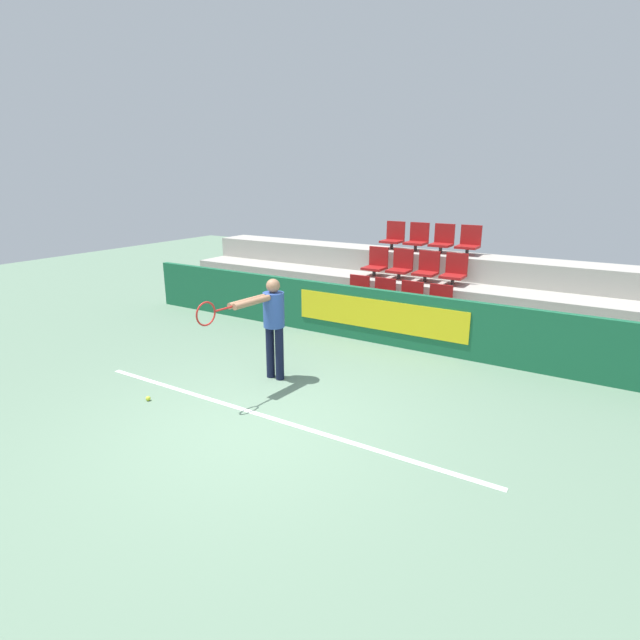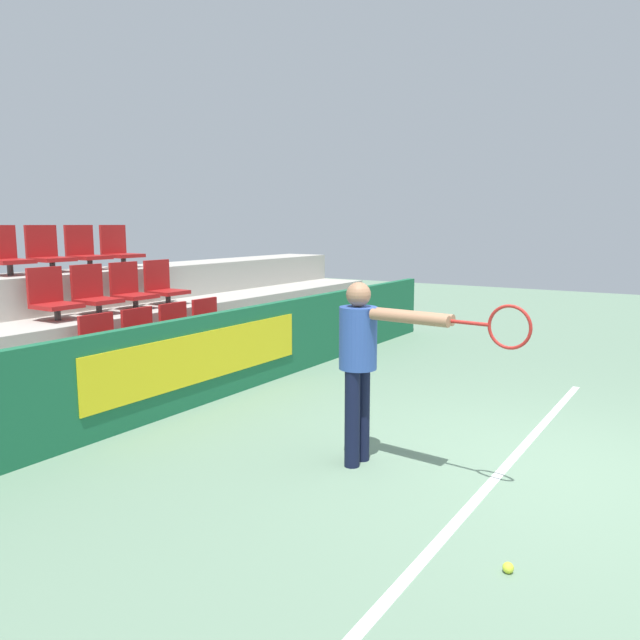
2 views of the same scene
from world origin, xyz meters
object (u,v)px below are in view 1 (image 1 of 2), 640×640
stadium_chair_9 (417,239)px  tennis_player (270,319)px  stadium_chair_3 (438,304)px  stadium_chair_4 (376,264)px  stadium_chair_5 (401,266)px  stadium_chair_8 (393,237)px  stadium_chair_0 (357,293)px  stadium_chair_7 (454,271)px  stadium_chair_1 (382,296)px  stadium_chair_2 (409,300)px  stadium_chair_6 (427,269)px  stadium_chair_11 (469,242)px  tennis_ball (148,398)px  stadium_chair_10 (442,240)px

stadium_chair_9 → tennis_player: 4.90m
stadium_chair_3 → tennis_player: 3.47m
stadium_chair_4 → stadium_chair_5: 0.57m
stadium_chair_8 → tennis_player: (0.17, -4.84, -0.71)m
stadium_chair_0 → stadium_chair_7: (1.70, 0.87, 0.47)m
stadium_chair_0 → stadium_chair_9: bearing=71.9°
stadium_chair_8 → stadium_chair_1: bearing=-71.9°
stadium_chair_2 → stadium_chair_9: size_ratio=1.00×
stadium_chair_9 → stadium_chair_1: bearing=-90.0°
stadium_chair_2 → stadium_chair_6: size_ratio=1.00×
stadium_chair_1 → tennis_player: (-0.40, -3.10, 0.24)m
stadium_chair_3 → stadium_chair_11: stadium_chair_11 is taller
stadium_chair_5 → tennis_ball: (-1.41, -5.47, -1.17)m
stadium_chair_5 → stadium_chair_9: (0.00, 0.87, 0.47)m
stadium_chair_7 → stadium_chair_8: stadium_chair_8 is taller
stadium_chair_5 → stadium_chair_3: bearing=-37.4°
stadium_chair_6 → tennis_ball: (-1.97, -5.47, -1.17)m
stadium_chair_10 → tennis_player: 4.98m
stadium_chair_1 → tennis_player: tennis_player is taller
stadium_chair_2 → stadium_chair_3: 0.57m
stadium_chair_10 → stadium_chair_11: same height
stadium_chair_4 → stadium_chair_8: stadium_chair_8 is taller
stadium_chair_4 → stadium_chair_10: (1.13, 0.87, 0.47)m
stadium_chair_10 → tennis_ball: bearing=-107.3°
stadium_chair_3 → stadium_chair_11: 1.98m
stadium_chair_2 → stadium_chair_4: stadium_chair_4 is taller
stadium_chair_3 → stadium_chair_5: 1.50m
stadium_chair_6 → stadium_chair_10: bearing=90.0°
stadium_chair_9 → stadium_chair_2: bearing=-71.9°
stadium_chair_0 → stadium_chair_2: bearing=0.0°
stadium_chair_0 → stadium_chair_9: (0.57, 1.73, 0.95)m
stadium_chair_7 → stadium_chair_8: 1.97m
stadium_chair_7 → stadium_chair_2: bearing=-123.1°
stadium_chair_7 → tennis_player: (-1.53, -3.97, -0.23)m
stadium_chair_4 → stadium_chair_6: bearing=0.0°
tennis_player → stadium_chair_1: bearing=87.8°
stadium_chair_2 → stadium_chair_9: 2.06m
stadium_chair_6 → stadium_chair_8: stadium_chair_8 is taller
stadium_chair_5 → stadium_chair_7: same height
stadium_chair_6 → stadium_chair_8: bearing=142.6°
stadium_chair_11 → tennis_player: bearing=-107.5°
stadium_chair_2 → stadium_chair_11: (0.57, 1.73, 0.95)m
tennis_player → stadium_chair_5: bearing=89.4°
stadium_chair_1 → stadium_chair_7: size_ratio=1.00×
tennis_player → tennis_ball: bearing=-118.9°
stadium_chair_4 → stadium_chair_0: bearing=-90.0°
stadium_chair_8 → stadium_chair_10: (1.13, 0.00, 0.00)m
stadium_chair_7 → stadium_chair_9: stadium_chair_9 is taller
stadium_chair_8 → stadium_chair_2: bearing=-56.9°
stadium_chair_5 → stadium_chair_10: size_ratio=1.00×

